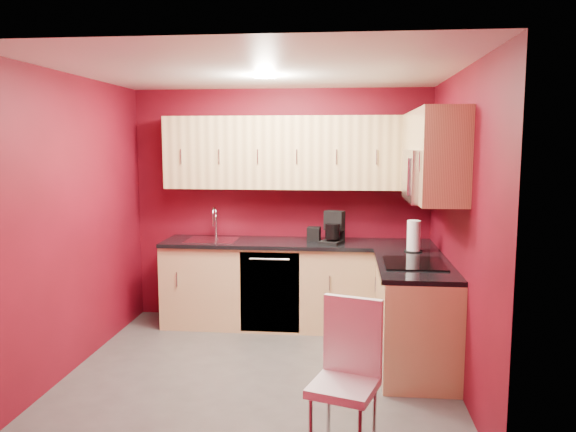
% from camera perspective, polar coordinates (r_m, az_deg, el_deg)
% --- Properties ---
extents(floor, '(3.20, 3.20, 0.00)m').
position_cam_1_polar(floor, '(4.97, -2.71, -15.36)').
color(floor, '#53504D').
rests_on(floor, ground).
extents(ceiling, '(3.20, 3.20, 0.00)m').
position_cam_1_polar(ceiling, '(4.62, -2.91, 14.56)').
color(ceiling, white).
rests_on(ceiling, wall_back).
extents(wall_back, '(3.20, 0.00, 3.20)m').
position_cam_1_polar(wall_back, '(6.11, -0.69, 1.08)').
color(wall_back, maroon).
rests_on(wall_back, floor).
extents(wall_front, '(3.20, 0.00, 3.20)m').
position_cam_1_polar(wall_front, '(3.18, -6.90, -4.87)').
color(wall_front, maroon).
rests_on(wall_front, floor).
extents(wall_left, '(0.00, 3.00, 3.00)m').
position_cam_1_polar(wall_left, '(5.13, -20.78, -0.63)').
color(wall_left, maroon).
rests_on(wall_left, floor).
extents(wall_right, '(0.00, 3.00, 3.00)m').
position_cam_1_polar(wall_right, '(4.67, 16.99, -1.21)').
color(wall_right, maroon).
rests_on(wall_right, floor).
extents(base_cabinets_back, '(2.80, 0.60, 0.87)m').
position_cam_1_polar(base_cabinets_back, '(5.94, 0.92, -7.09)').
color(base_cabinets_back, '#DBBC7D').
rests_on(base_cabinets_back, floor).
extents(base_cabinets_right, '(0.60, 1.30, 0.87)m').
position_cam_1_polar(base_cabinets_right, '(5.05, 12.69, -9.94)').
color(base_cabinets_right, '#DBBC7D').
rests_on(base_cabinets_right, floor).
extents(countertop_back, '(2.80, 0.63, 0.04)m').
position_cam_1_polar(countertop_back, '(5.83, 0.92, -2.80)').
color(countertop_back, black).
rests_on(countertop_back, base_cabinets_back).
extents(countertop_right, '(0.63, 1.27, 0.04)m').
position_cam_1_polar(countertop_right, '(4.91, 12.68, -4.92)').
color(countertop_right, black).
rests_on(countertop_right, base_cabinets_right).
extents(upper_cabinets_back, '(2.80, 0.35, 0.75)m').
position_cam_1_polar(upper_cabinets_back, '(5.88, 1.06, 6.45)').
color(upper_cabinets_back, '#EAC984').
rests_on(upper_cabinets_back, wall_back).
extents(upper_cabinets_right, '(0.35, 1.55, 0.75)m').
position_cam_1_polar(upper_cabinets_right, '(5.03, 14.33, 6.77)').
color(upper_cabinets_right, '#EAC984').
rests_on(upper_cabinets_right, wall_right).
extents(microwave, '(0.42, 0.76, 0.42)m').
position_cam_1_polar(microwave, '(4.79, 14.29, 4.02)').
color(microwave, silver).
rests_on(microwave, upper_cabinets_right).
extents(cooktop, '(0.50, 0.55, 0.01)m').
position_cam_1_polar(cooktop, '(4.87, 12.68, -4.72)').
color(cooktop, black).
rests_on(cooktop, countertop_right).
extents(sink, '(0.52, 0.42, 0.35)m').
position_cam_1_polar(sink, '(5.98, -7.69, -2.08)').
color(sink, silver).
rests_on(sink, countertop_back).
extents(dishwasher_front, '(0.60, 0.02, 0.82)m').
position_cam_1_polar(dishwasher_front, '(5.69, -1.87, -7.75)').
color(dishwasher_front, black).
rests_on(dishwasher_front, base_cabinets_back).
extents(downlight, '(0.20, 0.20, 0.01)m').
position_cam_1_polar(downlight, '(4.91, -2.36, 13.96)').
color(downlight, white).
rests_on(downlight, ceiling).
extents(coffee_maker, '(0.27, 0.31, 0.33)m').
position_cam_1_polar(coffee_maker, '(5.70, 4.49, -1.19)').
color(coffee_maker, black).
rests_on(coffee_maker, countertop_back).
extents(napkin_holder, '(0.14, 0.14, 0.14)m').
position_cam_1_polar(napkin_holder, '(5.89, 2.64, -1.82)').
color(napkin_holder, black).
rests_on(napkin_holder, countertop_back).
extents(paper_towel, '(0.20, 0.20, 0.30)m').
position_cam_1_polar(paper_towel, '(5.40, 12.65, -2.00)').
color(paper_towel, white).
rests_on(paper_towel, countertop_right).
extents(dining_chair, '(0.49, 0.50, 0.95)m').
position_cam_1_polar(dining_chair, '(3.63, 5.69, -16.12)').
color(dining_chair, white).
rests_on(dining_chair, floor).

